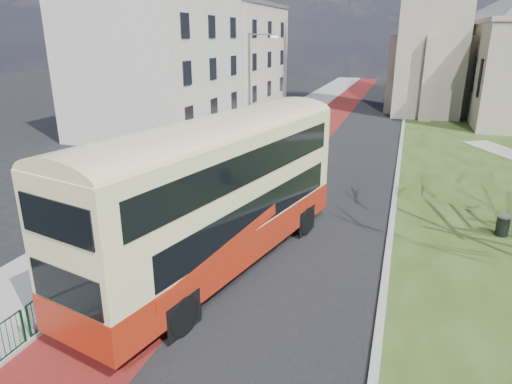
% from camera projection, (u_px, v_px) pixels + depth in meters
% --- Properties ---
extents(ground, '(160.00, 160.00, 0.00)m').
position_uv_depth(ground, '(205.00, 272.00, 16.16)').
color(ground, black).
rests_on(ground, ground).
extents(road_carriageway, '(9.00, 120.00, 0.01)m').
position_uv_depth(road_carriageway, '(335.00, 149.00, 33.69)').
color(road_carriageway, black).
rests_on(road_carriageway, ground).
extents(bus_lane, '(3.40, 120.00, 0.01)m').
position_uv_depth(bus_lane, '(299.00, 146.00, 34.49)').
color(bus_lane, '#591414').
rests_on(bus_lane, ground).
extents(pavement_west, '(4.00, 120.00, 0.12)m').
position_uv_depth(pavement_west, '(252.00, 142.00, 35.59)').
color(pavement_west, gray).
rests_on(pavement_west, ground).
extents(kerb_west, '(0.25, 120.00, 0.13)m').
position_uv_depth(kerb_west, '(276.00, 144.00, 35.00)').
color(kerb_west, '#999993').
rests_on(kerb_west, ground).
extents(kerb_east, '(0.25, 80.00, 0.13)m').
position_uv_depth(kerb_east, '(401.00, 147.00, 34.11)').
color(kerb_east, '#999993').
rests_on(kerb_east, ground).
extents(pedestrian_railing, '(0.07, 24.00, 1.12)m').
position_uv_depth(pedestrian_railing, '(181.00, 210.00, 20.45)').
color(pedestrian_railing, '#0B341D').
rests_on(pedestrian_railing, ground).
extents(street_block_near, '(10.30, 14.30, 13.00)m').
position_uv_depth(street_block_near, '(157.00, 54.00, 37.94)').
color(street_block_near, beige).
rests_on(street_block_near, ground).
extents(street_block_far, '(10.30, 16.30, 11.50)m').
position_uv_depth(street_block_far, '(228.00, 56.00, 52.56)').
color(street_block_far, beige).
rests_on(street_block_far, ground).
extents(streetlamp, '(2.13, 0.18, 8.00)m').
position_uv_depth(streetlamp, '(251.00, 86.00, 32.12)').
color(streetlamp, gray).
rests_on(streetlamp, pavement_west).
extents(bus, '(5.61, 12.78, 5.21)m').
position_uv_depth(bus, '(219.00, 189.00, 15.59)').
color(bus, '#9B220E').
rests_on(bus, ground).
extents(litter_bin, '(0.70, 0.70, 0.87)m').
position_uv_depth(litter_bin, '(503.00, 226.00, 18.92)').
color(litter_bin, black).
rests_on(litter_bin, grass_green).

